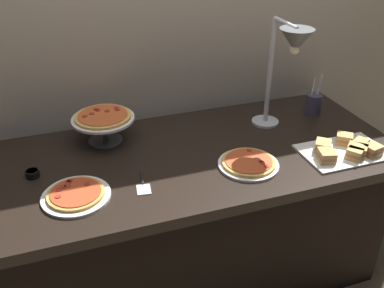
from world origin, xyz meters
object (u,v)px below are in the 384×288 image
object	(u,v)px
pizza_plate_front	(248,163)
utensil_holder	(313,103)
heat_lamp	(290,51)
pizza_plate_center	(76,195)
sandwich_platter	(346,150)
pizza_plate_raised_stand	(103,120)
serving_spatula	(143,184)
sauce_cup_near	(32,173)

from	to	relation	value
pizza_plate_front	utensil_holder	world-z (taller)	utensil_holder
heat_lamp	pizza_plate_center	distance (m)	1.10
sandwich_platter	utensil_holder	size ratio (longest dim) A/B	1.73
pizza_plate_front	pizza_plate_raised_stand	size ratio (longest dim) A/B	0.91
pizza_plate_front	sandwich_platter	xyz separation A→B (m)	(0.46, -0.06, 0.01)
pizza_plate_front	sandwich_platter	distance (m)	0.46
heat_lamp	sandwich_platter	xyz separation A→B (m)	(0.20, -0.25, -0.41)
pizza_plate_center	utensil_holder	world-z (taller)	utensil_holder
utensil_holder	serving_spatula	size ratio (longest dim) A/B	1.30
sandwich_platter	utensil_holder	distance (m)	0.44
pizza_plate_front	utensil_holder	size ratio (longest dim) A/B	1.19
pizza_plate_center	serving_spatula	size ratio (longest dim) A/B	1.56
pizza_plate_front	sauce_cup_near	distance (m)	0.92
pizza_plate_center	sauce_cup_near	world-z (taller)	same
pizza_plate_front	pizza_plate_raised_stand	xyz separation A→B (m)	(-0.56, 0.43, 0.10)
pizza_plate_center	utensil_holder	distance (m)	1.35
pizza_plate_front	pizza_plate_center	xyz separation A→B (m)	(-0.74, 0.01, -0.00)
heat_lamp	serving_spatula	size ratio (longest dim) A/B	3.19
pizza_plate_front	pizza_plate_center	world-z (taller)	same
pizza_plate_center	pizza_plate_front	bearing A→B (deg)	-1.01
heat_lamp	pizza_plate_front	bearing A→B (deg)	-143.82
sauce_cup_near	pizza_plate_center	bearing A→B (deg)	-52.65
heat_lamp	pizza_plate_center	size ratio (longest dim) A/B	2.04
serving_spatula	pizza_plate_front	bearing A→B (deg)	-1.76
heat_lamp	utensil_holder	world-z (taller)	heat_lamp
heat_lamp	serving_spatula	xyz separation A→B (m)	(-0.73, -0.18, -0.43)
sandwich_platter	heat_lamp	bearing A→B (deg)	128.43
heat_lamp	pizza_plate_raised_stand	xyz separation A→B (m)	(-0.82, 0.23, -0.32)
heat_lamp	pizza_plate_front	xyz separation A→B (m)	(-0.26, -0.19, -0.42)
heat_lamp	pizza_plate_front	size ratio (longest dim) A/B	2.06
heat_lamp	pizza_plate_raised_stand	world-z (taller)	heat_lamp
heat_lamp	sauce_cup_near	world-z (taller)	heat_lamp
serving_spatula	pizza_plate_raised_stand	bearing A→B (deg)	101.99
pizza_plate_raised_stand	sandwich_platter	bearing A→B (deg)	-25.35
pizza_plate_center	serving_spatula	bearing A→B (deg)	0.31
utensil_holder	pizza_plate_front	bearing A→B (deg)	-146.71
sandwich_platter	pizza_plate_front	bearing A→B (deg)	172.96
heat_lamp	sauce_cup_near	xyz separation A→B (m)	(-1.16, 0.03, -0.41)
pizza_plate_raised_stand	serving_spatula	distance (m)	0.44
pizza_plate_front	sauce_cup_near	world-z (taller)	same
heat_lamp	pizza_plate_center	bearing A→B (deg)	-169.84
sandwich_platter	utensil_holder	bearing A→B (deg)	76.96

